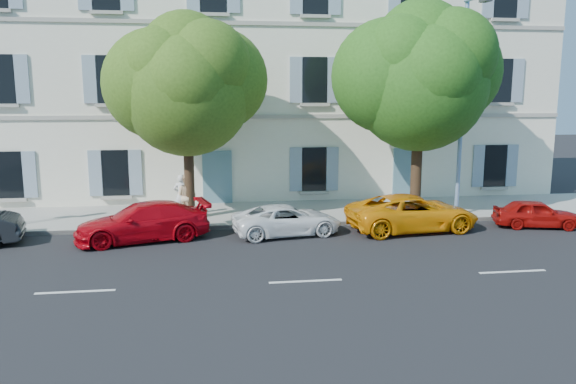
{
  "coord_description": "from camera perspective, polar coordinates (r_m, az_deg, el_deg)",
  "views": [
    {
      "loc": [
        -2.47,
        -18.35,
        5.04
      ],
      "look_at": [
        0.35,
        2.0,
        1.4
      ],
      "focal_mm": 35.0,
      "sensor_mm": 36.0,
      "label": 1
    }
  ],
  "objects": [
    {
      "name": "pedestrian_b",
      "position": [
        22.42,
        -10.21,
        -0.4
      ],
      "size": [
        1.09,
        1.04,
        1.77
      ],
      "primitive_type": "imported",
      "rotation": [
        0.0,
        0.0,
        2.53
      ],
      "color": "#D0AE85",
      "rests_on": "sidewalk"
    },
    {
      "name": "car_red_hatchback",
      "position": [
        23.24,
        23.9,
        -2.02
      ],
      "size": [
        3.31,
        1.95,
        1.06
      ],
      "primitive_type": "imported",
      "rotation": [
        0.0,
        0.0,
        1.33
      ],
      "color": "#990C09",
      "rests_on": "ground"
    },
    {
      "name": "kerb",
      "position": [
        21.36,
        -1.04,
        -3.38
      ],
      "size": [
        36.0,
        0.16,
        0.16
      ],
      "primitive_type": "cube",
      "color": "#9E998E",
      "rests_on": "ground"
    },
    {
      "name": "tree_right",
      "position": [
        22.88,
        13.23,
        10.63
      ],
      "size": [
        5.29,
        5.29,
        8.15
      ],
      "color": "#3A2819",
      "rests_on": "sidewalk"
    },
    {
      "name": "building",
      "position": [
        28.67,
        -3.01,
        11.96
      ],
      "size": [
        28.0,
        7.0,
        12.0
      ],
      "primitive_type": "cube",
      "color": "white",
      "rests_on": "ground"
    },
    {
      "name": "car_yellow_supercar",
      "position": [
        21.23,
        12.52,
        -2.06
      ],
      "size": [
        5.07,
        2.76,
        1.35
      ],
      "primitive_type": "imported",
      "rotation": [
        0.0,
        0.0,
        1.68
      ],
      "color": "orange",
      "rests_on": "ground"
    },
    {
      "name": "pedestrian_a",
      "position": [
        22.87,
        -10.77,
        -0.32
      ],
      "size": [
        0.63,
        0.43,
        1.69
      ],
      "primitive_type": "imported",
      "rotation": [
        0.0,
        0.0,
        3.1
      ],
      "color": "silver",
      "rests_on": "sidewalk"
    },
    {
      "name": "car_white_coupe",
      "position": [
        20.14,
        -0.1,
        -2.86
      ],
      "size": [
        4.14,
        2.39,
        1.08
      ],
      "primitive_type": "imported",
      "rotation": [
        0.0,
        0.0,
        1.73
      ],
      "color": "white",
      "rests_on": "ground"
    },
    {
      "name": "ground",
      "position": [
        19.19,
        -0.22,
        -5.18
      ],
      "size": [
        90.0,
        90.0,
        0.0
      ],
      "primitive_type": "plane",
      "color": "black"
    },
    {
      "name": "street_lamp",
      "position": [
        23.11,
        17.47,
        9.23
      ],
      "size": [
        0.32,
        1.79,
        8.37
      ],
      "color": "#7293BF",
      "rests_on": "sidewalk"
    },
    {
      "name": "tree_left",
      "position": [
        21.92,
        -10.27,
        10.03
      ],
      "size": [
        4.95,
        4.95,
        7.68
      ],
      "color": "#3A2819",
      "rests_on": "sidewalk"
    },
    {
      "name": "car_red_coupe",
      "position": [
        19.97,
        -14.55,
        -2.95
      ],
      "size": [
        4.85,
        2.89,
        1.32
      ],
      "primitive_type": "imported",
      "rotation": [
        0.0,
        0.0,
        4.96
      ],
      "color": "#AF050F",
      "rests_on": "ground"
    },
    {
      "name": "sidewalk",
      "position": [
        23.46,
        -1.67,
        -2.17
      ],
      "size": [
        36.0,
        4.5,
        0.15
      ],
      "primitive_type": "cube",
      "color": "#A09E96",
      "rests_on": "ground"
    }
  ]
}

